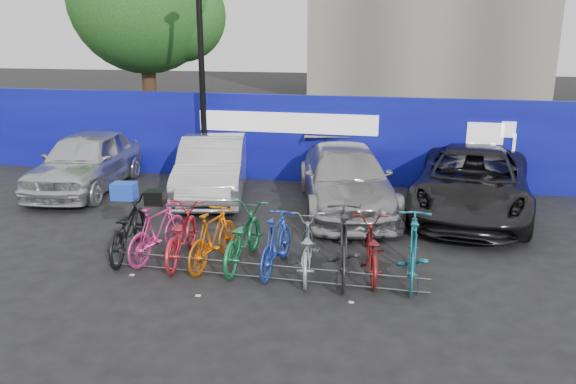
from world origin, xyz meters
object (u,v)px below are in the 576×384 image
(lamppost, at_px, (201,62))
(car_3, at_px, (472,182))
(bike_3, at_px, (213,238))
(bike_5, at_px, (276,243))
(bike_4, at_px, (242,237))
(bike_6, at_px, (306,247))
(bike_rack, at_px, (260,271))
(bike_9, at_px, (413,249))
(car_2, at_px, (346,179))
(bike_1, at_px, (158,231))
(car_1, at_px, (213,167))
(bike_7, at_px, (343,243))
(bike_8, at_px, (371,249))
(bike_2, at_px, (181,234))
(car_0, at_px, (87,161))
(tree, at_px, (151,2))
(bike_0, at_px, (127,227))

(lamppost, height_order, car_3, lamppost)
(bike_3, xyz_separation_m, bike_5, (1.15, -0.00, -0.00))
(bike_4, height_order, bike_6, bike_4)
(bike_rack, height_order, bike_9, bike_9)
(car_2, height_order, bike_1, car_2)
(lamppost, relative_size, car_2, 1.24)
(car_1, bearing_deg, bike_7, -62.16)
(bike_9, bearing_deg, bike_8, -9.09)
(bike_9, bearing_deg, bike_6, 2.98)
(bike_2, height_order, bike_7, bike_7)
(bike_rack, bearing_deg, car_0, 142.72)
(bike_4, bearing_deg, bike_9, 179.24)
(bike_rack, bearing_deg, car_2, 78.07)
(lamppost, bearing_deg, bike_6, -55.01)
(car_1, xyz_separation_m, bike_5, (2.69, -4.28, -0.22))
(tree, distance_m, bike_1, 12.06)
(bike_8, bearing_deg, car_0, -35.04)
(car_0, relative_size, car_1, 1.01)
(bike_1, bearing_deg, bike_5, -171.13)
(bike_0, xyz_separation_m, bike_9, (5.20, -0.07, 0.04))
(bike_2, relative_size, bike_7, 0.93)
(bike_2, height_order, bike_6, bike_2)
(bike_rack, relative_size, car_1, 1.25)
(car_1, bearing_deg, lamppost, 103.82)
(bike_4, height_order, bike_9, bike_9)
(bike_0, xyz_separation_m, bike_1, (0.63, -0.05, -0.02))
(car_0, bearing_deg, bike_9, -32.97)
(lamppost, height_order, bike_7, lamppost)
(lamppost, height_order, bike_9, lamppost)
(bike_9, bearing_deg, tree, -47.22)
(car_0, bearing_deg, bike_3, -46.90)
(bike_5, height_order, bike_9, bike_9)
(bike_rack, bearing_deg, bike_3, 155.99)
(car_3, relative_size, bike_9, 2.77)
(tree, height_order, bike_6, tree)
(car_2, bearing_deg, bike_1, -142.37)
(bike_rack, relative_size, bike_1, 3.23)
(bike_0, relative_size, bike_8, 1.16)
(car_1, relative_size, bike_0, 2.17)
(car_1, bearing_deg, bike_9, -54.16)
(bike_rack, bearing_deg, bike_7, 17.03)
(car_3, distance_m, bike_9, 4.27)
(bike_0, xyz_separation_m, bike_2, (1.09, -0.05, -0.04))
(lamppost, height_order, car_0, lamppost)
(car_2, bearing_deg, bike_rack, -116.22)
(car_1, distance_m, bike_7, 5.78)
(car_0, bearing_deg, car_1, -4.59)
(car_1, distance_m, car_3, 6.30)
(car_0, distance_m, bike_2, 5.92)
(bike_rack, xyz_separation_m, car_1, (-2.51, 4.71, 0.58))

